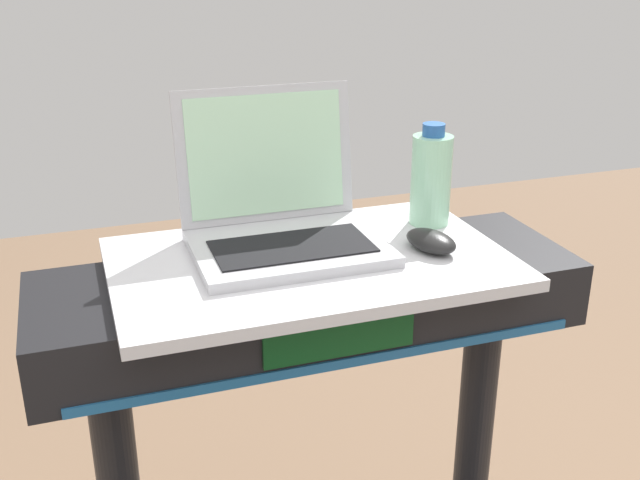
{
  "coord_description": "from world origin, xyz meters",
  "views": [
    {
      "loc": [
        -0.35,
        -0.38,
        1.6
      ],
      "look_at": [
        0.0,
        0.65,
        1.16
      ],
      "focal_mm": 42.72,
      "sensor_mm": 36.0,
      "label": 1
    }
  ],
  "objects": [
    {
      "name": "desk_board",
      "position": [
        0.0,
        0.7,
        1.1
      ],
      "size": [
        0.64,
        0.4,
        0.02
      ],
      "primitive_type": "cube",
      "color": "silver",
      "rests_on": "treadmill_base"
    },
    {
      "name": "laptop",
      "position": [
        -0.03,
        0.77,
        1.16
      ],
      "size": [
        0.31,
        0.27,
        0.25
      ],
      "rotation": [
        0.0,
        0.0,
        -0.05
      ],
      "color": "#B7B7BC",
      "rests_on": "desk_board"
    },
    {
      "name": "computer_mouse",
      "position": [
        0.2,
        0.66,
        1.13
      ],
      "size": [
        0.09,
        0.11,
        0.03
      ],
      "primitive_type": "ellipsoid",
      "rotation": [
        0.0,
        0.0,
        0.32
      ],
      "color": "black",
      "rests_on": "desk_board"
    },
    {
      "name": "water_bottle",
      "position": [
        0.26,
        0.79,
        1.2
      ],
      "size": [
        0.07,
        0.07,
        0.18
      ],
      "color": "#9EDBB2",
      "rests_on": "desk_board"
    }
  ]
}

